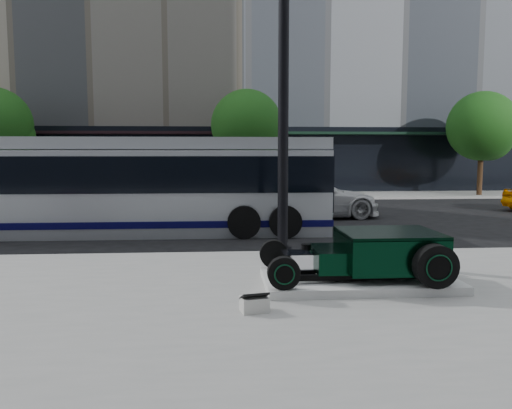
{
  "coord_description": "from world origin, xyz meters",
  "views": [
    {
      "loc": [
        -0.43,
        -13.78,
        2.49
      ],
      "look_at": [
        0.45,
        -1.52,
        1.2
      ],
      "focal_mm": 35.0,
      "sensor_mm": 36.0,
      "label": 1
    }
  ],
  "objects": [
    {
      "name": "ground",
      "position": [
        0.0,
        0.0,
        0.0
      ],
      "size": [
        120.0,
        120.0,
        0.0
      ],
      "primitive_type": "plane",
      "color": "black",
      "rests_on": "ground"
    },
    {
      "name": "sidewalk_far",
      "position": [
        0.0,
        14.0,
        0.06
      ],
      "size": [
        70.0,
        4.0,
        0.12
      ],
      "primitive_type": "cube",
      "color": "gray",
      "rests_on": "ground"
    },
    {
      "name": "street_trees",
      "position": [
        1.15,
        13.07,
        3.77
      ],
      "size": [
        29.8,
        3.8,
        5.7
      ],
      "color": "black",
      "rests_on": "sidewalk_far"
    },
    {
      "name": "display_plinth",
      "position": [
        2.03,
        -5.13,
        0.2
      ],
      "size": [
        3.4,
        1.8,
        0.15
      ],
      "primitive_type": "cube",
      "color": "silver",
      "rests_on": "sidewalk_near"
    },
    {
      "name": "hot_rod",
      "position": [
        2.37,
        -5.13,
        0.7
      ],
      "size": [
        3.22,
        2.0,
        0.81
      ],
      "color": "black",
      "rests_on": "display_plinth"
    },
    {
      "name": "info_plaque",
      "position": [
        0.06,
        -6.54,
        0.24
      ],
      "size": [
        0.45,
        0.38,
        0.31
      ],
      "color": "silver",
      "rests_on": "sidewalk_near"
    },
    {
      "name": "lamppost",
      "position": [
        0.99,
        -2.57,
        3.79
      ],
      "size": [
        0.44,
        0.44,
        7.93
      ],
      "color": "black",
      "rests_on": "sidewalk_near"
    },
    {
      "name": "transit_bus",
      "position": [
        -3.14,
        1.75,
        1.49
      ],
      "size": [
        12.12,
        2.88,
        2.92
      ],
      "color": "#A6AAB0",
      "rests_on": "ground"
    },
    {
      "name": "white_sedan",
      "position": [
        2.92,
        4.88,
        0.78
      ],
      "size": [
        5.64,
        2.93,
        1.56
      ],
      "primitive_type": "imported",
      "rotation": [
        0.0,
        0.0,
        1.71
      ],
      "color": "silver",
      "rests_on": "ground"
    }
  ]
}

